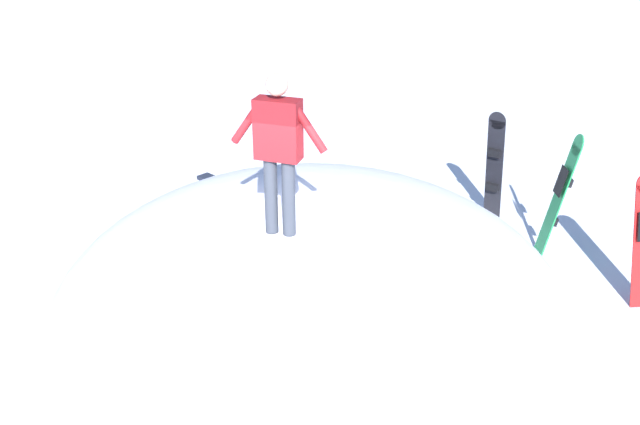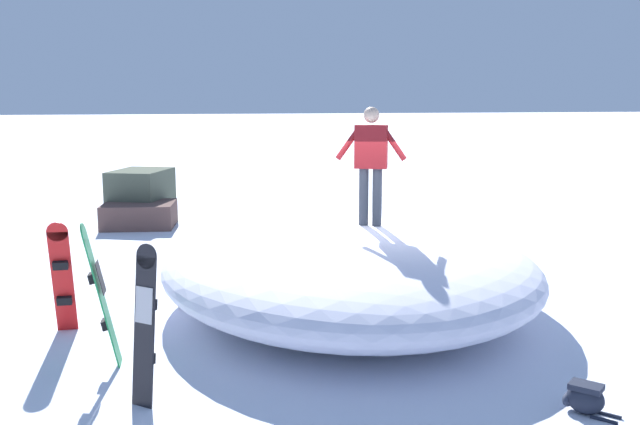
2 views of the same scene
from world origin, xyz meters
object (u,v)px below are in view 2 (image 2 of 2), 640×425
object	(u,v)px
snowboarder_standing	(371,157)
snowboard_secondary_upright	(100,292)
backpack_near	(584,398)
snowboard_primary_upright	(145,323)
snowboard_tertiary_upright	(62,276)

from	to	relation	value
snowboarder_standing	snowboard_secondary_upright	size ratio (longest dim) A/B	1.02
snowboarder_standing	backpack_near	xyz separation A→B (m)	(-3.97, -1.10, -2.10)
snowboard_secondary_upright	backpack_near	world-z (taller)	snowboard_secondary_upright
snowboard_primary_upright	snowboard_secondary_upright	distance (m)	1.30
snowboard_secondary_upright	snowboard_primary_upright	bearing A→B (deg)	-155.05
snowboard_primary_upright	backpack_near	xyz separation A→B (m)	(-1.16, -4.29, -0.71)
snowboarder_standing	backpack_near	distance (m)	4.62
snowboard_primary_upright	snowboarder_standing	bearing A→B (deg)	-48.57
snowboarder_standing	backpack_near	world-z (taller)	snowboarder_standing
snowboard_secondary_upright	snowboard_tertiary_upright	distance (m)	1.34
snowboard_tertiary_upright	backpack_near	bearing A→B (deg)	-123.07
snowboard_secondary_upright	snowboard_tertiary_upright	xyz separation A→B (m)	(1.20, 0.59, -0.08)
snowboard_primary_upright	snowboard_tertiary_upright	distance (m)	2.64
snowboarder_standing	snowboard_tertiary_upright	world-z (taller)	snowboarder_standing
snowboard_primary_upright	snowboard_tertiary_upright	world-z (taller)	snowboard_primary_upright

